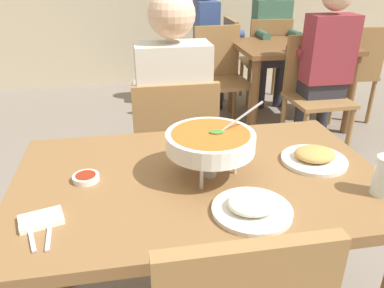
% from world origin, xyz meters
% --- Properties ---
extents(dining_table_main, '(1.27, 0.80, 0.75)m').
position_xyz_m(dining_table_main, '(0.00, 0.00, 0.63)').
color(dining_table_main, brown).
rests_on(dining_table_main, ground_plane).
extents(chair_diner_main, '(0.44, 0.44, 0.90)m').
position_xyz_m(chair_diner_main, '(-0.00, 0.69, 0.51)').
color(chair_diner_main, olive).
rests_on(chair_diner_main, ground_plane).
extents(diner_main, '(0.40, 0.45, 1.31)m').
position_xyz_m(diner_main, '(0.00, 0.72, 0.75)').
color(diner_main, '#2D2D38').
rests_on(diner_main, ground_plane).
extents(curry_bowl, '(0.33, 0.30, 0.26)m').
position_xyz_m(curry_bowl, '(0.03, -0.01, 0.87)').
color(curry_bowl, silver).
rests_on(curry_bowl, dining_table_main).
extents(rice_plate, '(0.24, 0.24, 0.06)m').
position_xyz_m(rice_plate, '(0.11, -0.24, 0.77)').
color(rice_plate, white).
rests_on(rice_plate, dining_table_main).
extents(appetizer_plate, '(0.24, 0.24, 0.06)m').
position_xyz_m(appetizer_plate, '(0.44, 0.02, 0.77)').
color(appetizer_plate, white).
rests_on(appetizer_plate, dining_table_main).
extents(sauce_dish, '(0.09, 0.09, 0.02)m').
position_xyz_m(sauce_dish, '(-0.39, 0.03, 0.76)').
color(sauce_dish, white).
rests_on(sauce_dish, dining_table_main).
extents(napkin_folded, '(0.14, 0.11, 0.02)m').
position_xyz_m(napkin_folded, '(-0.50, -0.18, 0.75)').
color(napkin_folded, white).
rests_on(napkin_folded, dining_table_main).
extents(fork_utensil, '(0.06, 0.17, 0.01)m').
position_xyz_m(fork_utensil, '(-0.52, -0.23, 0.75)').
color(fork_utensil, silver).
rests_on(fork_utensil, dining_table_main).
extents(spoon_utensil, '(0.03, 0.17, 0.01)m').
position_xyz_m(spoon_utensil, '(-0.47, -0.23, 0.75)').
color(spoon_utensil, silver).
rests_on(spoon_utensil, dining_table_main).
extents(drink_glass, '(0.07, 0.07, 0.13)m').
position_xyz_m(drink_glass, '(0.55, -0.22, 0.80)').
color(drink_glass, silver).
rests_on(drink_glass, dining_table_main).
extents(dining_table_far, '(1.00, 0.80, 0.75)m').
position_xyz_m(dining_table_far, '(1.26, 2.12, 0.61)').
color(dining_table_far, brown).
rests_on(dining_table_far, ground_plane).
extents(chair_bg_left, '(0.45, 0.45, 0.90)m').
position_xyz_m(chair_bg_left, '(1.24, 1.59, 0.51)').
color(chair_bg_left, olive).
rests_on(chair_bg_left, ground_plane).
extents(chair_bg_middle, '(0.48, 0.48, 0.90)m').
position_xyz_m(chair_bg_middle, '(1.24, 2.68, 0.51)').
color(chair_bg_middle, olive).
rests_on(chair_bg_middle, ground_plane).
extents(chair_bg_right, '(0.44, 0.44, 0.90)m').
position_xyz_m(chair_bg_right, '(0.73, 2.66, 0.51)').
color(chair_bg_right, olive).
rests_on(chair_bg_right, ground_plane).
extents(chair_bg_corner, '(0.48, 0.48, 0.90)m').
position_xyz_m(chair_bg_corner, '(0.62, 2.17, 0.51)').
color(chair_bg_corner, olive).
rests_on(chair_bg_corner, ground_plane).
extents(chair_bg_window, '(0.48, 0.48, 0.90)m').
position_xyz_m(chair_bg_window, '(1.86, 2.07, 0.51)').
color(chair_bg_window, olive).
rests_on(chair_bg_window, ground_plane).
extents(patron_bg_left, '(0.40, 0.45, 1.31)m').
position_xyz_m(patron_bg_left, '(1.29, 1.57, 0.75)').
color(patron_bg_left, '#2D2D38').
rests_on(patron_bg_left, ground_plane).
extents(patron_bg_middle, '(0.40, 0.45, 1.31)m').
position_xyz_m(patron_bg_middle, '(1.26, 2.64, 0.75)').
color(patron_bg_middle, '#2D2D38').
rests_on(patron_bg_middle, ground_plane).
extents(patron_bg_right, '(0.45, 0.40, 1.31)m').
position_xyz_m(patron_bg_right, '(0.63, 2.71, 0.75)').
color(patron_bg_right, '#2D2D38').
rests_on(patron_bg_right, ground_plane).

